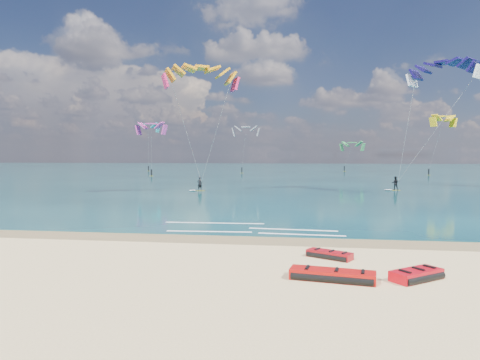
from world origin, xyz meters
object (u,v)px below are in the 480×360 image
object	(u,v)px
kitesurfer_main	(200,123)
kitesurfer_far	(420,121)
packed_kite_mid	(329,258)
packed_kite_left	(332,280)
packed_kite_right	(416,280)

from	to	relation	value
kitesurfer_main	kitesurfer_far	bearing A→B (deg)	8.08
packed_kite_mid	kitesurfer_main	distance (m)	33.77
kitesurfer_far	packed_kite_left	bearing A→B (deg)	-126.02
packed_kite_left	kitesurfer_far	distance (m)	40.94
packed_kite_mid	kitesurfer_far	bearing A→B (deg)	98.77
packed_kite_left	packed_kite_right	bearing A→B (deg)	18.49
packed_kite_right	kitesurfer_far	xyz separation A→B (m)	(9.91, 37.45, 8.51)
packed_kite_left	packed_kite_mid	distance (m)	3.36
kitesurfer_main	packed_kite_left	bearing A→B (deg)	-71.02
packed_kite_left	packed_kite_right	world-z (taller)	packed_kite_left
packed_kite_mid	kitesurfer_far	world-z (taller)	kitesurfer_far
packed_kite_mid	kitesurfer_far	distance (m)	37.82
packed_kite_right	kitesurfer_main	bearing A→B (deg)	77.98
packed_kite_left	kitesurfer_main	bearing A→B (deg)	120.37
packed_kite_mid	kitesurfer_main	size ratio (longest dim) A/B	0.14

